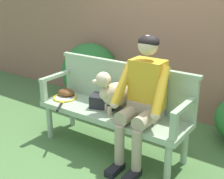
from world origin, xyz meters
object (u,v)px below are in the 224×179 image
at_px(garden_bench, 112,116).
at_px(person_seated, 143,96).
at_px(dog_on_bench, 113,92).
at_px(baseball_glove, 66,92).
at_px(tennis_racket, 64,98).
at_px(sports_bag, 104,101).

xyz_separation_m(garden_bench, person_seated, (0.39, -0.02, 0.33)).
bearing_deg(person_seated, dog_on_bench, 179.31).
height_order(person_seated, dog_on_bench, person_seated).
height_order(person_seated, baseball_glove, person_seated).
bearing_deg(tennis_racket, sports_bag, 8.51).
bearing_deg(baseball_glove, sports_bag, -7.91).
relative_size(person_seated, dog_on_bench, 2.91).
bearing_deg(garden_bench, sports_bag, 166.14).
xyz_separation_m(baseball_glove, sports_bag, (0.59, -0.02, 0.02)).
relative_size(baseball_glove, sports_bag, 0.79).
distance_m(person_seated, baseball_glove, 1.14).
xyz_separation_m(person_seated, baseball_glove, (-1.12, 0.07, -0.22)).
xyz_separation_m(garden_bench, dog_on_bench, (0.03, -0.01, 0.29)).
relative_size(garden_bench, dog_on_bench, 3.74).
distance_m(garden_bench, baseball_glove, 0.74).
distance_m(garden_bench, dog_on_bench, 0.29).
height_order(dog_on_bench, tennis_racket, dog_on_bench).
distance_m(person_seated, sports_bag, 0.57).
xyz_separation_m(person_seated, sports_bag, (-0.53, 0.05, -0.20)).
relative_size(garden_bench, baseball_glove, 7.88).
bearing_deg(sports_bag, person_seated, -5.66).
distance_m(dog_on_bench, sports_bag, 0.24).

